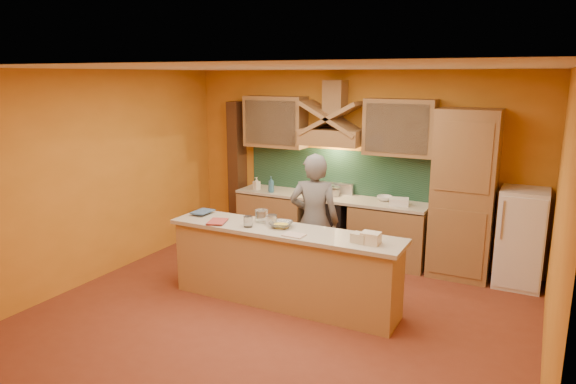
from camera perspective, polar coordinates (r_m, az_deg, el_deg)
The scene contains 36 objects.
floor at distance 6.15m, azimuth -0.94°, elevation -13.42°, with size 5.50×5.00×0.01m, color brown.
ceiling at distance 5.51m, azimuth -1.05°, elevation 13.64°, with size 5.50×5.00×0.01m, color white.
wall_back at distance 7.92m, azimuth 7.54°, elevation 3.14°, with size 5.50×0.02×2.80m, color orange.
wall_front at distance 3.75m, azimuth -19.41°, elevation -8.61°, with size 5.50×0.02×2.80m, color orange.
wall_left at distance 7.35m, azimuth -20.30°, elevation 1.68°, with size 0.02×5.00×2.80m, color orange.
wall_right at distance 5.05m, azimuth 27.84°, elevation -3.90°, with size 0.02×5.00×2.80m, color orange.
base_cabinet_left at distance 8.37m, azimuth -1.46°, elevation -3.04°, with size 1.10×0.60×0.86m, color #9E7448.
base_cabinet_right at distance 7.68m, azimuth 11.15°, elevation -4.76°, with size 1.10×0.60×0.86m, color #9E7448.
counter_top at distance 7.85m, azimuth 4.63°, elevation -0.60°, with size 3.00×0.62×0.04m, color beige.
stove at distance 7.97m, azimuth 4.57°, elevation -3.75°, with size 0.60×0.58×0.90m, color black.
backsplash at distance 8.04m, azimuth 5.46°, elevation 2.25°, with size 3.00×0.03×0.70m, color #1B3C2D.
range_hood at distance 7.74m, azimuth 4.90°, elevation 6.12°, with size 0.92×0.50×0.24m, color #9E7448.
hood_chimney at distance 7.78m, azimuth 5.27°, elevation 10.44°, with size 0.30×0.30×0.50m, color #9E7448.
upper_cabinet_left at distance 8.21m, azimuth -1.41°, elevation 7.82°, with size 1.00×0.35×0.80m, color #9E7448.
upper_cabinet_right at distance 7.47m, azimuth 12.32°, elevation 7.02°, with size 1.00×0.35×0.80m, color #9E7448.
pantry_column at distance 7.30m, azimuth 18.95°, elevation -0.29°, with size 0.80×0.60×2.30m, color #9E7448.
fridge at distance 7.37m, azimuth 24.45°, elevation -4.67°, with size 0.58×0.60×1.30m, color white.
trim_column_left at distance 8.72m, azimuth -5.64°, elevation 2.42°, with size 0.20×0.30×2.30m, color #472816.
island_body at distance 6.26m, azimuth -0.47°, elevation -8.54°, with size 2.80×0.55×0.88m, color tan.
island_top at distance 6.10m, azimuth -0.48°, elevation -4.34°, with size 2.90×0.62×0.05m, color beige.
person at distance 6.64m, azimuth 2.93°, elevation -3.24°, with size 0.64×0.42×1.77m, color slate.
pot_large at distance 7.88m, azimuth 4.31°, elevation 0.10°, with size 0.24×0.24×0.17m, color silver.
pot_small at distance 7.87m, azimuth 5.08°, elevation -0.08°, with size 0.18×0.18×0.13m, color silver.
soap_bottle_a at distance 8.26m, azimuth -3.51°, elevation 0.96°, with size 0.09×0.09×0.20m, color silver.
soap_bottle_b at distance 8.05m, azimuth -1.89°, elevation 0.85°, with size 0.10×0.10×0.25m, color #33698D.
bowl_back at distance 7.67m, azimuth 10.67°, elevation -0.69°, with size 0.22×0.22×0.07m, color white.
dish_rack at distance 7.45m, azimuth 12.23°, elevation -1.06°, with size 0.27×0.21×0.10m, color white.
book_lower at distance 6.42m, azimuth -8.77°, elevation -3.25°, with size 0.21×0.29×0.03m, color #B34440.
book_upper at distance 6.87m, azimuth -10.17°, elevation -2.07°, with size 0.21×0.29×0.02m, color #3F5F8B.
jar_large at distance 6.36m, azimuth -2.97°, elevation -2.68°, with size 0.16×0.16×0.15m, color white.
jar_small at distance 6.17m, azimuth -4.46°, elevation -3.29°, with size 0.11×0.11×0.13m, color silver.
kitchen_scale at distance 6.26m, azimuth -1.86°, elevation -3.17°, with size 0.12×0.12×0.10m, color silver.
mixing_bowl at distance 6.15m, azimuth -0.80°, elevation -3.63°, with size 0.28×0.28×0.07m, color white.
cloth at distance 5.84m, azimuth 0.68°, elevation -4.81°, with size 0.24×0.18×0.02m, color beige.
grocery_bag_a at distance 5.62m, azimuth 9.18°, elevation -5.08°, with size 0.20×0.16×0.13m, color beige.
grocery_bag_b at distance 5.65m, azimuth 7.97°, elevation -5.06°, with size 0.17×0.13×0.11m, color beige.
Camera 1 is at (2.59, -4.87, 2.73)m, focal length 32.00 mm.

